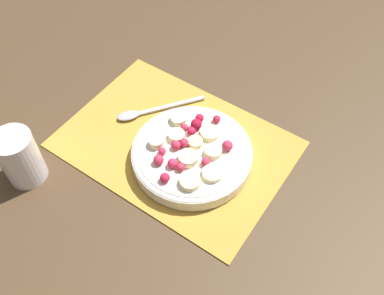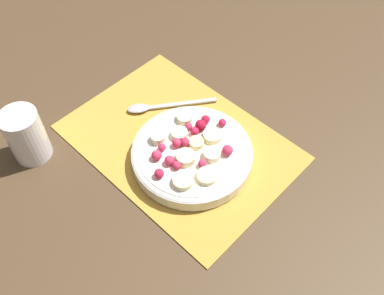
# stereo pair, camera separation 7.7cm
# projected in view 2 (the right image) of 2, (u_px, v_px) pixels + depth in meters

# --- Properties ---
(ground_plane) EXTENTS (3.00, 3.00, 0.00)m
(ground_plane) POSITION_uv_depth(u_px,v_px,m) (179.00, 143.00, 0.83)
(ground_plane) COLOR #4C3823
(placemat) EXTENTS (0.43, 0.30, 0.01)m
(placemat) POSITION_uv_depth(u_px,v_px,m) (179.00, 142.00, 0.83)
(placemat) COLOR gold
(placemat) RESTS_ON ground_plane
(fruit_bowl) EXTENTS (0.22, 0.22, 0.05)m
(fruit_bowl) POSITION_uv_depth(u_px,v_px,m) (192.00, 153.00, 0.79)
(fruit_bowl) COLOR silver
(fruit_bowl) RESTS_ON placemat
(spoon) EXTENTS (0.12, 0.16, 0.01)m
(spoon) POSITION_uv_depth(u_px,v_px,m) (154.00, 107.00, 0.88)
(spoon) COLOR #B2B2B7
(spoon) RESTS_ON placemat
(drinking_glass) EXTENTS (0.07, 0.07, 0.11)m
(drinking_glass) POSITION_uv_depth(u_px,v_px,m) (26.00, 136.00, 0.78)
(drinking_glass) COLOR white
(drinking_glass) RESTS_ON ground_plane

